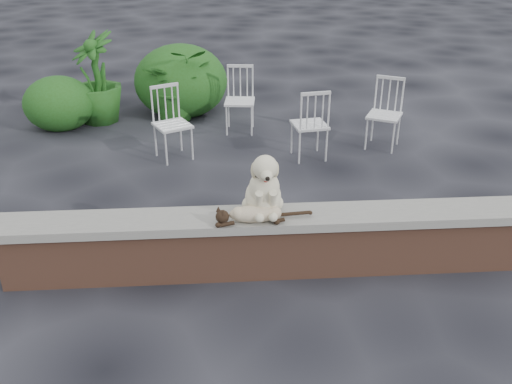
{
  "coord_description": "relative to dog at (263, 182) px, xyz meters",
  "views": [
    {
      "loc": [
        -1.12,
        -4.14,
        2.89
      ],
      "look_at": [
        -0.81,
        0.2,
        0.7
      ],
      "focal_mm": 39.07,
      "sensor_mm": 36.0,
      "label": 1
    }
  ],
  "objects": [
    {
      "name": "chair_d",
      "position": [
        1.86,
        2.81,
        -0.41
      ],
      "size": [
        0.76,
        0.76,
        0.94
      ],
      "primitive_type": null,
      "rotation": [
        0.0,
        0.0,
        -0.48
      ],
      "color": "white",
      "rests_on": "ground"
    },
    {
      "name": "brick_wall",
      "position": [
        0.76,
        -0.04,
        -0.63
      ],
      "size": [
        6.0,
        0.3,
        0.5
      ],
      "primitive_type": "cube",
      "color": "brown",
      "rests_on": "ground"
    },
    {
      "name": "potted_plant_a",
      "position": [
        -0.98,
        4.17,
        -0.31
      ],
      "size": [
        1.16,
        1.05,
        1.13
      ],
      "primitive_type": "imported",
      "rotation": [
        0.0,
        0.0,
        0.18
      ],
      "color": "#204D16",
      "rests_on": "ground"
    },
    {
      "name": "cat",
      "position": [
        -0.08,
        -0.15,
        -0.21
      ],
      "size": [
        0.98,
        0.27,
        0.17
      ],
      "primitive_type": null,
      "rotation": [
        0.0,
        0.0,
        0.04
      ],
      "color": "tan",
      "rests_on": "capstone"
    },
    {
      "name": "chair_a",
      "position": [
        -0.95,
        2.63,
        -0.41
      ],
      "size": [
        0.75,
        0.75,
        0.94
      ],
      "primitive_type": null,
      "rotation": [
        0.0,
        0.0,
        0.47
      ],
      "color": "white",
      "rests_on": "ground"
    },
    {
      "name": "capstone",
      "position": [
        0.76,
        -0.04,
        -0.34
      ],
      "size": [
        6.2,
        0.4,
        0.08
      ],
      "primitive_type": "cube",
      "color": "slate",
      "rests_on": "brick_wall"
    },
    {
      "name": "potted_plant_b",
      "position": [
        -2.17,
        4.16,
        -0.2
      ],
      "size": [
        1.07,
        1.07,
        1.36
      ],
      "primitive_type": "imported",
      "rotation": [
        0.0,
        0.0,
        -0.89
      ],
      "color": "#204D16",
      "rests_on": "ground"
    },
    {
      "name": "ground",
      "position": [
        0.76,
        -0.04,
        -0.88
      ],
      "size": [
        60.0,
        60.0,
        0.0
      ],
      "primitive_type": "plane",
      "color": "black",
      "rests_on": "ground"
    },
    {
      "name": "chair_c",
      "position": [
        0.81,
        2.52,
        -0.41
      ],
      "size": [
        0.64,
        0.64,
        0.94
      ],
      "primitive_type": null,
      "rotation": [
        0.0,
        0.0,
        3.29
      ],
      "color": "white",
      "rests_on": "ground"
    },
    {
      "name": "chair_b",
      "position": [
        -0.05,
        3.57,
        -0.41
      ],
      "size": [
        0.62,
        0.62,
        0.94
      ],
      "primitive_type": null,
      "rotation": [
        0.0,
        0.0,
        -0.11
      ],
      "color": "white",
      "rests_on": "ground"
    },
    {
      "name": "dog",
      "position": [
        0.0,
        0.0,
        0.0
      ],
      "size": [
        0.41,
        0.52,
        0.59
      ],
      "primitive_type": null,
      "rotation": [
        0.0,
        0.0,
        0.04
      ],
      "color": "beige",
      "rests_on": "capstone"
    },
    {
      "name": "shrubbery",
      "position": [
        -1.31,
        4.49,
        -0.42
      ],
      "size": [
        3.01,
        2.36,
        1.15
      ],
      "color": "#204D16",
      "rests_on": "ground"
    }
  ]
}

